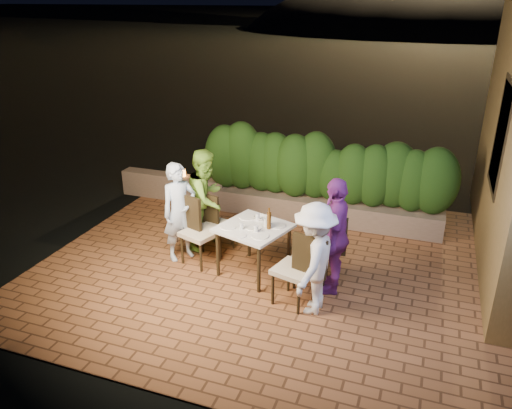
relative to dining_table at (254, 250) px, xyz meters
The scene contains 30 objects.
ground 0.51m from the dining_table, 18.41° to the right, with size 400.00×400.00×0.00m, color black.
terrace_floor 0.67m from the dining_table, 52.19° to the left, with size 7.00×6.00×0.15m, color brown.
window_pane 3.79m from the dining_table, 24.07° to the left, with size 0.08×1.00×1.40m, color black.
window_frame 3.78m from the dining_table, 24.14° to the left, with size 0.06×1.15×1.55m, color black.
planter 2.26m from the dining_table, 76.97° to the left, with size 4.20×0.55×0.40m, color #79624D.
hedge 2.33m from the dining_table, 76.97° to the left, with size 4.00×0.70×1.10m, color #1D3E10, non-canonical shape.
parapet 3.32m from the dining_table, 138.59° to the left, with size 2.20×0.30×0.50m, color #79624D.
hill 60.10m from the dining_table, 87.79° to the left, with size 52.00×40.00×22.00m, color black.
dining_table is the anchor object (origin of this frame).
plate_nw 0.52m from the dining_table, 156.14° to the right, with size 0.22×0.22×0.01m, color white.
plate_sw 0.50m from the dining_table, 127.55° to the left, with size 0.23×0.23×0.01m, color white.
plate_ne 0.50m from the dining_table, 54.15° to the right, with size 0.24×0.24×0.01m, color white.
plate_se 0.51m from the dining_table, 23.51° to the left, with size 0.24×0.24×0.01m, color white.
plate_centre 0.38m from the dining_table, 66.00° to the right, with size 0.25×0.25×0.01m, color white.
plate_front 0.52m from the dining_table, 104.00° to the right, with size 0.20×0.20×0.01m, color white.
glass_nw 0.46m from the dining_table, 134.24° to the right, with size 0.06×0.06×0.10m, color silver.
glass_sw 0.48m from the dining_table, 94.49° to the left, with size 0.06×0.06×0.11m, color silver.
glass_ne 0.47m from the dining_table, 59.38° to the right, with size 0.06×0.06×0.11m, color silver.
glass_se 0.47m from the dining_table, 24.26° to the left, with size 0.07×0.07×0.12m, color silver.
beer_bottle 0.58m from the dining_table, ahead, with size 0.06×0.06×0.32m, color #4D2D0C, non-canonical shape.
bowl 0.49m from the dining_table, 88.37° to the left, with size 0.19×0.19×0.05m, color white.
chair_left_front 0.88m from the dining_table, behind, with size 0.48×0.48×1.04m, color black, non-canonical shape.
chair_left_back 0.91m from the dining_table, 148.47° to the left, with size 0.43×0.43×0.92m, color black, non-canonical shape.
chair_right_front 0.93m from the dining_table, 35.47° to the right, with size 0.48×0.48×1.03m, color black, non-canonical shape.
chair_right_back 0.87m from the dining_table, ahead, with size 0.49×0.49×1.05m, color black, non-canonical shape.
diner_blue 1.28m from the dining_table, behind, with size 0.56×0.37×1.53m, color silver.
diner_green 1.25m from the dining_table, 149.43° to the left, with size 0.78×0.61×1.61m, color #80BB3A.
diner_white 1.26m from the dining_table, 30.98° to the right, with size 0.96×0.55×1.49m, color white.
diner_purple 1.25m from the dining_table, ahead, with size 0.96×0.40×1.63m, color #76287A.
parapet_lamp 3.17m from the dining_table, 135.97° to the left, with size 0.10×0.10×0.14m, color orange.
Camera 1 is at (1.89, -5.90, 3.77)m, focal length 35.00 mm.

